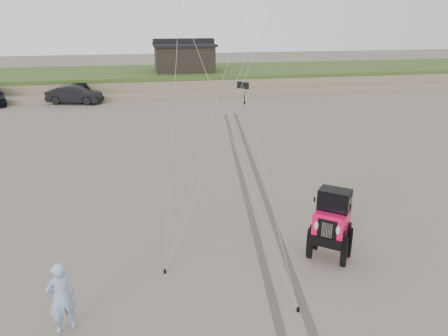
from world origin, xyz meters
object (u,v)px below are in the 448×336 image
Objects in this scene: truck_c at (79,91)px; jeep at (330,232)px; man at (61,298)px; cabin at (184,56)px; truck_b at (75,95)px.

truck_c is 1.01× the size of jeep.
cabin is at bearing -125.46° from man.
jeep reaches higher than truck_b.
cabin is 1.35× the size of truck_b.
truck_b is (-10.53, -7.44, -2.46)m from cabin.
man is (-7.91, -1.97, 0.02)m from jeep.
man reaches higher than jeep.
truck_c is at bearing -109.11° from man.
man is at bearing -71.89° from truck_c.
man is (-7.11, -38.01, -2.29)m from cabin.
truck_b is at bearing -80.96° from truck_c.
cabin is at bearing 39.35° from truck_c.
truck_c is 2.64× the size of man.
man reaches higher than truck_b.
cabin is 11.95m from truck_c.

